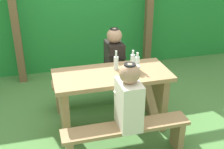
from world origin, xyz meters
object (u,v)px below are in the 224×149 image
Objects in this scene: picnic_table at (112,92)px; bench_far at (101,86)px; person_black_coat at (114,55)px; drinking_glass at (137,69)px; bottle_center at (133,60)px; bench_near at (126,135)px; cell_phone at (127,73)px; bottle_right at (116,62)px; person_white_shirt at (129,98)px; bottle_left at (137,63)px.

bench_far is at bearing 90.00° from picnic_table.
drinking_glass is (0.10, -0.67, 0.07)m from person_black_coat.
person_black_coat is 7.34× the size of drinking_glass.
bottle_center is at bearing 87.21° from drinking_glass.
bench_near is 0.78m from drinking_glass.
person_black_coat is at bearing 71.96° from picnic_table.
picnic_table is at bearing 164.72° from drinking_glass.
bottle_center reaches higher than cell_phone.
cell_phone is (0.09, -0.15, -0.09)m from bottle_right.
cell_phone is (0.15, 0.54, 0.02)m from person_white_shirt.
bottle_right is at bearing 162.02° from bottle_left.
person_black_coat is (0.19, 1.18, 0.45)m from bench_near.
bench_far is 6.33× the size of bottle_center.
bottle_center is (-0.03, 0.09, -0.00)m from bottle_left.
bench_far is at bearing 99.04° from bottle_right.
bench_near is 6.29× the size of bottle_left.
person_white_shirt is at bearing -94.97° from bottle_right.
bench_far is 0.49m from person_black_coat.
bottle_left is at bearing -77.09° from person_black_coat.
bench_far is (0.00, 0.59, -0.22)m from picnic_table.
bottle_right is at bearing -80.96° from bench_far.
cell_phone is at bearing 167.29° from drinking_glass.
drinking_glass is 0.11m from bottle_left.
cell_phone is at bearing -155.38° from bottle_left.
cell_phone reaches higher than picnic_table.
drinking_glass is 0.70× the size of cell_phone.
person_white_shirt reaches higher than picnic_table.
picnic_table is at bearing -159.10° from bottle_center.
person_white_shirt is 0.58m from drinking_glass.
picnic_table is 1.95× the size of person_white_shirt.
bench_far is 0.79m from bottle_center.
drinking_glass is (0.29, 0.52, 0.52)m from bench_near.
picnic_table is 1.00× the size of bench_near.
person_white_shirt is at bearing -89.11° from bench_far.
person_white_shirt is 3.00× the size of bottle_right.
bench_far is at bearing 121.75° from bottle_center.
bottle_center is at bearing -77.59° from person_black_coat.
person_white_shirt reaches higher than bench_far.
bottle_right is 1.08× the size of bottle_center.
bottle_right is at bearing -103.07° from person_black_coat.
cell_phone is at bearing -17.14° from picnic_table.
bottle_left reaches higher than picnic_table.
bottle_center is at bearing 68.39° from person_white_shirt.
drinking_glass is at bearing 62.24° from person_white_shirt.
bottle_right is (0.08, -0.49, 0.56)m from bench_far.
drinking_glass reaches higher than bench_near.
cell_phone is (-0.03, -0.64, 0.02)m from person_black_coat.
bottle_center is at bearing 3.44° from bottle_right.
bottle_left is 0.19m from cell_phone.
bottle_left is (0.30, 0.61, 0.11)m from person_white_shirt.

